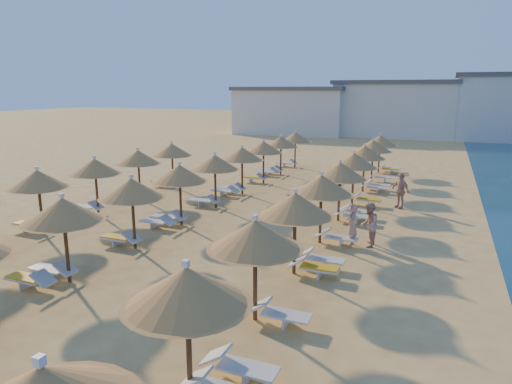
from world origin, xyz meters
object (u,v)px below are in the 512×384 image
at_px(beachgoer_b, 369,225).
at_px(beachgoer_a, 352,226).
at_px(parasol_row_west, 180,174).
at_px(parasol_row_east, 321,186).
at_px(beachgoer_c, 400,190).

relative_size(beachgoer_b, beachgoer_a, 1.06).
height_order(parasol_row_west, beachgoer_b, parasol_row_west).
bearing_deg(parasol_row_east, beachgoer_c, 70.88).
xyz_separation_m(parasol_row_east, beachgoer_b, (1.90, 0.33, -1.50)).
xyz_separation_m(parasol_row_west, beachgoer_c, (9.08, 7.14, -1.44)).
xyz_separation_m(parasol_row_east, beachgoer_a, (1.27, 0.11, -1.54)).
height_order(parasol_row_west, beachgoer_c, parasol_row_west).
height_order(parasol_row_east, beachgoer_a, parasol_row_east).
relative_size(parasol_row_east, beachgoer_b, 20.80).
xyz_separation_m(beachgoer_c, beachgoer_a, (-1.21, -7.03, -0.10)).
distance_m(parasol_row_west, beachgoer_b, 8.65).
relative_size(parasol_row_west, beachgoer_b, 20.80).
distance_m(beachgoer_c, beachgoer_a, 7.13).
bearing_deg(beachgoer_a, beachgoer_c, 169.99).
xyz_separation_m(beachgoer_b, beachgoer_a, (-0.63, -0.22, -0.05)).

